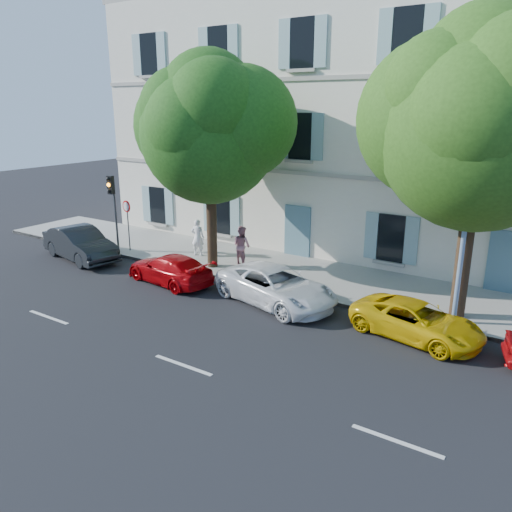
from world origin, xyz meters
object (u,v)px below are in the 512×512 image
Objects in this scene: tree_left at (209,135)px; road_sign at (127,215)px; car_red_coupe at (170,269)px; street_lamp at (469,191)px; pedestrian_a at (198,237)px; tree_right at (479,132)px; car_yellow_supercar at (417,321)px; pedestrian_b at (242,245)px; traffic_light at (113,197)px; car_dark_sedan at (80,244)px; car_white_coupe at (276,286)px.

tree_left is 3.54× the size of road_sign.
car_red_coupe is 11.39m from street_lamp.
tree_right is at bearing 160.90° from pedestrian_a.
pedestrian_b is at bearing 82.94° from car_yellow_supercar.
street_lamp is at bearing 157.34° from pedestrian_a.
car_yellow_supercar is 14.95m from traffic_light.
car_red_coupe is at bearing -170.77° from street_lamp.
pedestrian_b reaches higher than car_yellow_supercar.
tree_left is 6.24m from road_sign.
tree_left is 5.07m from pedestrian_a.
car_dark_sedan is 2.65× the size of pedestrian_a.
car_dark_sedan is 17.26m from tree_right.
tree_right is 10.56m from pedestrian_b.
street_lamp is at bearing -19.37° from car_yellow_supercar.
car_dark_sedan is at bearing 19.35° from pedestrian_a.
pedestrian_b is (5.87, 1.09, -0.89)m from road_sign.
car_white_coupe is 2.77× the size of pedestrian_a.
pedestrian_a is at bearing 78.78° from car_white_coupe.
traffic_light is at bearing -100.37° from car_red_coupe.
pedestrian_b is (1.33, 3.19, 0.43)m from car_red_coupe.
car_white_coupe is at bearing -7.25° from traffic_light.
car_dark_sedan is 5.70m from car_red_coupe.
tree_left is at bearing 2.36° from road_sign.
tree_left reaches higher than car_white_coupe.
car_white_coupe is 4.39m from pedestrian_b.
tree_right reaches higher than road_sign.
road_sign is 3.65m from pedestrian_a.
car_red_coupe is at bearing -24.84° from road_sign.
car_red_coupe is at bearing 79.49° from pedestrian_b.
road_sign is at bearing 22.67° from pedestrian_b.
tree_right is 1.23× the size of street_lamp.
tree_right is (5.82, 2.04, 5.46)m from car_white_coupe.
tree_right reaches higher than street_lamp.
tree_right is at bearing -56.37° from car_white_coupe.
car_yellow_supercar is at bearing -77.81° from car_dark_sedan.
traffic_light is at bearing -132.60° from road_sign.
road_sign is 6.04m from pedestrian_b.
car_red_coupe is at bearing -80.24° from car_dark_sedan.
car_red_coupe reaches higher than car_yellow_supercar.
car_dark_sedan is at bearing -83.51° from car_red_coupe.
traffic_light is at bearing 97.09° from car_white_coupe.
pedestrian_a is (-11.78, 1.54, -3.44)m from street_lamp.
traffic_light is at bearing -177.02° from tree_right.
tree_right is at bearing -70.55° from car_dark_sedan.
traffic_light reaches higher than road_sign.
tree_left is 2.39× the size of traffic_light.
tree_left is at bearing 89.76° from car_yellow_supercar.
road_sign reaches higher than car_dark_sedan.
traffic_light is at bearing -179.76° from street_lamp.
pedestrian_b is (2.53, -0.07, 0.01)m from pedestrian_a.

